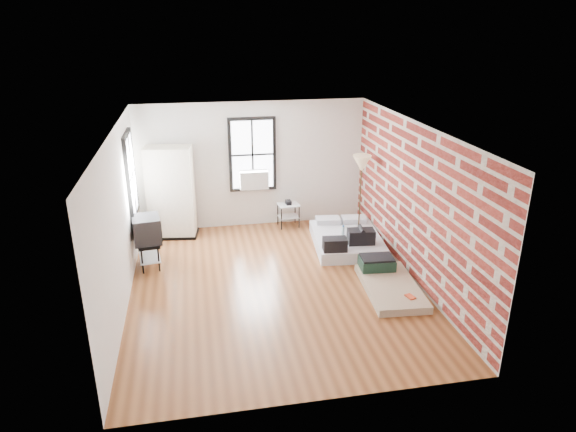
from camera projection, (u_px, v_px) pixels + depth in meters
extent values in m
plane|color=brown|center=(275.00, 286.00, 9.09)|extent=(6.00, 6.00, 0.00)
cube|color=silver|center=(252.00, 165.00, 11.34)|extent=(5.00, 0.01, 2.80)
cube|color=silver|center=(317.00, 303.00, 5.84)|extent=(5.00, 0.01, 2.80)
cube|color=silver|center=(119.00, 222.00, 8.16)|extent=(0.01, 6.00, 2.80)
cube|color=maroon|center=(414.00, 203.00, 9.03)|extent=(0.02, 6.00, 2.80)
cube|color=white|center=(273.00, 129.00, 8.09)|extent=(5.00, 6.00, 0.01)
cube|color=white|center=(252.00, 155.00, 11.21)|extent=(0.90, 0.02, 1.50)
cube|color=black|center=(230.00, 155.00, 11.14)|extent=(0.07, 0.08, 1.64)
cube|color=black|center=(274.00, 153.00, 11.31)|extent=(0.07, 0.08, 1.64)
cube|color=black|center=(251.00, 119.00, 10.95)|extent=(0.90, 0.08, 0.07)
cube|color=black|center=(253.00, 189.00, 11.51)|extent=(0.90, 0.08, 0.07)
cube|color=black|center=(253.00, 155.00, 11.20)|extent=(0.04, 0.02, 1.50)
cube|color=black|center=(253.00, 155.00, 11.20)|extent=(0.90, 0.02, 0.04)
cube|color=silver|center=(254.00, 179.00, 11.29)|extent=(0.62, 0.30, 0.40)
cube|color=white|center=(132.00, 175.00, 9.73)|extent=(0.02, 0.90, 1.50)
cube|color=black|center=(128.00, 183.00, 9.28)|extent=(0.08, 0.07, 1.64)
cube|color=black|center=(133.00, 169.00, 10.17)|extent=(0.08, 0.07, 1.64)
cube|color=black|center=(126.00, 134.00, 9.44)|extent=(0.08, 0.90, 0.07)
cube|color=black|center=(135.00, 214.00, 10.01)|extent=(0.08, 0.90, 0.07)
cube|color=black|center=(132.00, 175.00, 9.73)|extent=(0.02, 0.04, 1.50)
cube|color=black|center=(132.00, 175.00, 9.73)|extent=(0.02, 0.90, 0.04)
cube|color=silver|center=(347.00, 240.00, 10.67)|extent=(1.52, 1.94, 0.24)
cube|color=silver|center=(328.00, 220.00, 11.25)|extent=(0.56, 0.39, 0.11)
cube|color=silver|center=(354.00, 219.00, 11.29)|extent=(0.56, 0.39, 0.11)
cube|color=black|center=(361.00, 236.00, 10.19)|extent=(0.55, 0.36, 0.29)
cylinder|color=black|center=(361.00, 229.00, 10.13)|extent=(0.11, 0.34, 0.08)
cube|color=black|center=(335.00, 244.00, 9.88)|extent=(0.49, 0.33, 0.25)
cylinder|color=#9DBEC9|center=(343.00, 231.00, 10.54)|extent=(0.07, 0.07, 0.21)
cylinder|color=#16599F|center=(343.00, 226.00, 10.49)|extent=(0.03, 0.03, 0.03)
cube|color=tan|center=(391.00, 287.00, 8.91)|extent=(1.01, 1.74, 0.13)
cube|color=#163325|center=(377.00, 263.00, 9.42)|extent=(0.65, 0.49, 0.19)
cube|color=black|center=(377.00, 258.00, 9.38)|extent=(0.61, 0.45, 0.04)
cube|color=#BB3C1D|center=(410.00, 297.00, 8.45)|extent=(0.15, 0.20, 0.02)
cube|color=black|center=(174.00, 234.00, 11.20)|extent=(1.07, 0.70, 0.06)
cube|color=white|center=(171.00, 191.00, 10.85)|extent=(1.02, 0.66, 1.91)
cylinder|color=black|center=(281.00, 219.00, 11.43)|extent=(0.02, 0.02, 0.52)
cylinder|color=black|center=(299.00, 217.00, 11.54)|extent=(0.02, 0.02, 0.52)
cylinder|color=black|center=(278.00, 214.00, 11.72)|extent=(0.02, 0.02, 0.52)
cylinder|color=black|center=(295.00, 212.00, 11.82)|extent=(0.02, 0.02, 0.52)
cube|color=silver|center=(288.00, 205.00, 11.54)|extent=(0.50, 0.42, 0.02)
cube|color=silver|center=(288.00, 216.00, 11.64)|extent=(0.48, 0.40, 0.02)
cube|color=black|center=(288.00, 202.00, 11.52)|extent=(0.13, 0.18, 0.09)
cylinder|color=#2E220F|center=(358.00, 235.00, 11.19)|extent=(0.26, 0.26, 0.03)
cylinder|color=#2E220F|center=(360.00, 201.00, 10.91)|extent=(0.03, 0.03, 1.55)
cone|color=#D0B585|center=(362.00, 164.00, 10.62)|extent=(0.38, 0.38, 0.34)
cylinder|color=black|center=(142.00, 261.00, 9.45)|extent=(0.03, 0.03, 0.49)
cylinder|color=black|center=(159.00, 259.00, 9.53)|extent=(0.03, 0.03, 0.49)
cylinder|color=black|center=(140.00, 249.00, 9.97)|extent=(0.03, 0.03, 0.49)
cylinder|color=black|center=(156.00, 247.00, 10.05)|extent=(0.03, 0.03, 0.49)
cube|color=black|center=(148.00, 242.00, 9.66)|extent=(0.48, 0.75, 0.03)
cube|color=silver|center=(150.00, 256.00, 9.77)|extent=(0.46, 0.73, 0.02)
cube|color=black|center=(147.00, 229.00, 9.57)|extent=(0.56, 0.63, 0.49)
cube|color=black|center=(160.00, 228.00, 9.64)|extent=(0.08, 0.47, 0.39)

